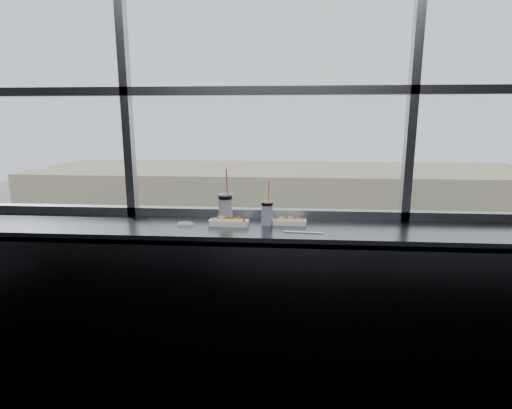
# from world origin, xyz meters

# --- Properties ---
(wall_back_lower) EXTENTS (6.00, 0.00, 6.00)m
(wall_back_lower) POSITION_xyz_m (0.00, 1.50, 0.55)
(wall_back_lower) COLOR black
(wall_back_lower) RESTS_ON ground
(window_glass) EXTENTS (6.00, 0.00, 6.00)m
(window_glass) POSITION_xyz_m (0.00, 1.52, 2.30)
(window_glass) COLOR silver
(window_glass) RESTS_ON ground
(window_mullions) EXTENTS (6.00, 0.08, 2.40)m
(window_mullions) POSITION_xyz_m (0.00, 1.50, 2.30)
(window_mullions) COLOR gray
(window_mullions) RESTS_ON ground
(counter) EXTENTS (6.00, 0.55, 0.06)m
(counter) POSITION_xyz_m (0.00, 1.23, 1.07)
(counter) COLOR slate
(counter) RESTS_ON ground
(counter_fascia) EXTENTS (6.00, 0.04, 1.04)m
(counter_fascia) POSITION_xyz_m (0.00, 0.97, 0.55)
(counter_fascia) COLOR slate
(counter_fascia) RESTS_ON ground
(hotdog_tray_left) EXTENTS (0.27, 0.10, 0.07)m
(hotdog_tray_left) POSITION_xyz_m (-0.23, 1.23, 1.13)
(hotdog_tray_left) COLOR white
(hotdog_tray_left) RESTS_ON counter
(hotdog_tray_right) EXTENTS (0.23, 0.08, 0.06)m
(hotdog_tray_right) POSITION_xyz_m (0.18, 1.28, 1.12)
(hotdog_tray_right) COLOR white
(hotdog_tray_right) RESTS_ON counter
(soda_cup_left) EXTENTS (0.10, 0.10, 0.38)m
(soda_cup_left) POSITION_xyz_m (-0.26, 1.31, 1.21)
(soda_cup_left) COLOR white
(soda_cup_left) RESTS_ON counter
(soda_cup_right) EXTENTS (0.08, 0.08, 0.31)m
(soda_cup_right) POSITION_xyz_m (0.03, 1.28, 1.19)
(soda_cup_right) COLOR white
(soda_cup_right) RESTS_ON counter
(loose_straw) EXTENTS (0.25, 0.03, 0.01)m
(loose_straw) POSITION_xyz_m (0.27, 1.09, 1.10)
(loose_straw) COLOR white
(loose_straw) RESTS_ON counter
(wrapper) EXTENTS (0.11, 0.08, 0.03)m
(wrapper) POSITION_xyz_m (-0.53, 1.21, 1.11)
(wrapper) COLOR silver
(wrapper) RESTS_ON counter
(plaza_ground) EXTENTS (120.00, 120.00, 0.00)m
(plaza_ground) POSITION_xyz_m (0.00, 45.00, -11.00)
(plaza_ground) COLOR gray
(plaza_ground) RESTS_ON ground
(street_asphalt) EXTENTS (80.00, 10.00, 0.06)m
(street_asphalt) POSITION_xyz_m (0.00, 21.50, -10.97)
(street_asphalt) COLOR black
(street_asphalt) RESTS_ON plaza_ground
(far_sidewalk) EXTENTS (80.00, 6.00, 0.04)m
(far_sidewalk) POSITION_xyz_m (0.00, 29.50, -10.98)
(far_sidewalk) COLOR gray
(far_sidewalk) RESTS_ON plaza_ground
(far_building) EXTENTS (50.00, 14.00, 8.00)m
(far_building) POSITION_xyz_m (0.00, 39.50, -7.00)
(far_building) COLOR tan
(far_building) RESTS_ON plaza_ground
(car_near_a) EXTENTS (2.44, 5.60, 1.85)m
(car_near_a) POSITION_xyz_m (-14.54, 17.50, -10.02)
(car_near_a) COLOR #8B9DB1
(car_near_a) RESTS_ON street_asphalt
(car_near_b) EXTENTS (2.49, 5.62, 1.85)m
(car_near_b) POSITION_xyz_m (-7.13, 17.50, -10.01)
(car_near_b) COLOR #373031
(car_near_b) RESTS_ON street_asphalt
(car_far_b) EXTENTS (3.37, 6.78, 2.18)m
(car_far_b) POSITION_xyz_m (2.50, 25.50, -9.85)
(car_far_b) COLOR #622302
(car_far_b) RESTS_ON street_asphalt
(car_near_d) EXTENTS (3.12, 6.39, 2.06)m
(car_near_d) POSITION_xyz_m (6.77, 17.50, -9.91)
(car_near_d) COLOR beige
(car_near_d) RESTS_ON street_asphalt
(car_near_c) EXTENTS (2.80, 5.80, 1.88)m
(car_near_c) POSITION_xyz_m (0.38, 17.50, -10.00)
(car_near_c) COLOR maroon
(car_near_c) RESTS_ON street_asphalt
(car_far_a) EXTENTS (2.59, 5.75, 1.88)m
(car_far_a) POSITION_xyz_m (-10.63, 25.50, -10.00)
(car_far_a) COLOR black
(car_far_a) RESTS_ON street_asphalt
(pedestrian_b) EXTENTS (0.70, 0.93, 2.10)m
(pedestrian_b) POSITION_xyz_m (0.17, 28.85, -9.91)
(pedestrian_b) COLOR #66605B
(pedestrian_b) RESTS_ON far_sidewalk
(pedestrian_c) EXTENTS (0.72, 0.96, 2.17)m
(pedestrian_c) POSITION_xyz_m (6.89, 29.72, -9.88)
(pedestrian_c) COLOR #66605B
(pedestrian_c) RESTS_ON far_sidewalk
(tree_left) EXTENTS (3.09, 3.09, 4.82)m
(tree_left) POSITION_xyz_m (-8.62, 29.50, -7.73)
(tree_left) COLOR #47382B
(tree_left) RESTS_ON far_sidewalk
(tree_center) EXTENTS (3.12, 3.12, 4.88)m
(tree_center) POSITION_xyz_m (-0.07, 29.50, -7.69)
(tree_center) COLOR #47382B
(tree_center) RESTS_ON far_sidewalk
(tree_right) EXTENTS (3.68, 3.68, 5.74)m
(tree_right) POSITION_xyz_m (12.44, 29.50, -7.10)
(tree_right) COLOR #47382B
(tree_right) RESTS_ON far_sidewalk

